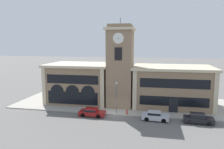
{
  "coord_description": "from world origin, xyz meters",
  "views": [
    {
      "loc": [
        6.21,
        -34.17,
        11.75
      ],
      "look_at": [
        -1.1,
        2.96,
        6.34
      ],
      "focal_mm": 35.0,
      "sensor_mm": 36.0,
      "label": 1
    }
  ],
  "objects": [
    {
      "name": "bollard",
      "position": [
        7.32,
        0.25,
        0.67
      ],
      "size": [
        0.18,
        0.18,
        1.06
      ],
      "color": "black",
      "rests_on": "sidewalk_kerb"
    },
    {
      "name": "town_hall_right_wing",
      "position": [
        9.49,
        7.51,
        3.79
      ],
      "size": [
        14.58,
        9.86,
        7.53
      ],
      "color": "#897056",
      "rests_on": "ground_plane"
    },
    {
      "name": "ground_plane",
      "position": [
        0.0,
        0.0,
        0.0
      ],
      "size": [
        300.0,
        300.0,
        0.0
      ],
      "primitive_type": "plane",
      "color": "#605E5B"
    },
    {
      "name": "parked_car_near",
      "position": [
        -3.62,
        -1.21,
        0.7
      ],
      "size": [
        4.25,
        2.05,
        1.32
      ],
      "rotation": [
        0.0,
        0.0,
        -0.05
      ],
      "color": "maroon",
      "rests_on": "ground_plane"
    },
    {
      "name": "parked_car_mid",
      "position": [
        6.47,
        -1.21,
        0.73
      ],
      "size": [
        4.18,
        2.06,
        1.38
      ],
      "rotation": [
        0.0,
        0.0,
        -0.05
      ],
      "color": "#B2B7C1",
      "rests_on": "ground_plane"
    },
    {
      "name": "fire_hydrant",
      "position": [
        1.91,
        0.29,
        0.57
      ],
      "size": [
        0.22,
        0.22,
        0.87
      ],
      "color": "red",
      "rests_on": "sidewalk_kerb"
    },
    {
      "name": "town_hall_left_wing",
      "position": [
        -8.54,
        7.5,
        3.88
      ],
      "size": [
        12.69,
        9.86,
        7.72
      ],
      "color": "#897056",
      "rests_on": "ground_plane"
    },
    {
      "name": "sidewalk_kerb",
      "position": [
        0.0,
        7.06,
        0.07
      ],
      "size": [
        40.86,
        14.12,
        0.15
      ],
      "color": "#A39E93",
      "rests_on": "ground_plane"
    },
    {
      "name": "clock_tower",
      "position": [
        -0.0,
        5.2,
        7.59
      ],
      "size": [
        5.2,
        5.2,
        16.3
      ],
      "color": "#897056",
      "rests_on": "ground_plane"
    },
    {
      "name": "street_lamp",
      "position": [
        0.13,
        0.55,
        3.67
      ],
      "size": [
        0.36,
        0.36,
        5.31
      ],
      "color": "#4C4C51",
      "rests_on": "sidewalk_kerb"
    },
    {
      "name": "parked_car_far",
      "position": [
        12.75,
        -1.21,
        0.76
      ],
      "size": [
        4.32,
        1.97,
        1.47
      ],
      "rotation": [
        0.0,
        0.0,
        -0.05
      ],
      "color": "black",
      "rests_on": "ground_plane"
    }
  ]
}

